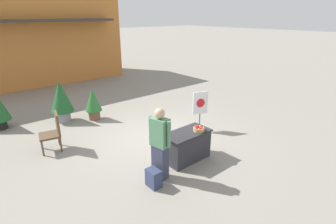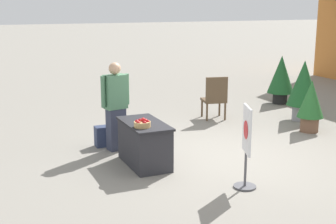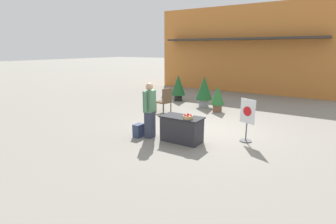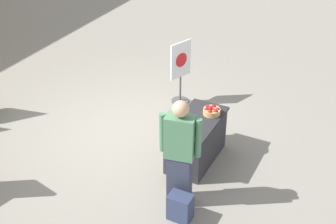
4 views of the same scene
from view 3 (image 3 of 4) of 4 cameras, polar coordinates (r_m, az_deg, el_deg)
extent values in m
plane|color=gray|center=(9.30, 8.11, -3.88)|extent=(120.00, 120.00, 0.00)
cube|color=#C67533|center=(19.36, 17.14, 12.85)|extent=(11.52, 3.69, 5.41)
cube|color=#38332D|center=(17.18, 15.06, 15.12)|extent=(9.80, 0.90, 0.12)
cube|color=#2D2D33|center=(8.01, 3.00, -3.86)|extent=(1.20, 0.62, 0.75)
cube|color=#242428|center=(7.90, 3.04, -1.13)|extent=(1.28, 0.66, 0.04)
cylinder|color=tan|center=(7.62, 4.38, -1.14)|extent=(0.29, 0.29, 0.10)
sphere|color=#A30F14|center=(7.57, 5.02, -0.94)|extent=(0.08, 0.08, 0.08)
sphere|color=#A30F14|center=(7.67, 4.95, -0.76)|extent=(0.08, 0.08, 0.08)
sphere|color=red|center=(7.70, 4.35, -0.68)|extent=(0.08, 0.08, 0.08)
sphere|color=red|center=(7.65, 3.75, -0.77)|extent=(0.08, 0.08, 0.08)
sphere|color=red|center=(7.56, 3.80, -0.94)|extent=(0.08, 0.08, 0.08)
sphere|color=red|center=(7.52, 4.34, -1.03)|extent=(0.08, 0.08, 0.08)
sphere|color=red|center=(7.63, 4.37, -0.57)|extent=(0.08, 0.08, 0.08)
cube|color=#33384C|center=(8.39, -3.96, -2.70)|extent=(0.30, 0.38, 0.85)
cube|color=#4C7F5B|center=(8.21, -4.04, 2.37)|extent=(0.33, 0.46, 0.67)
sphere|color=tan|center=(8.14, -4.10, 5.52)|extent=(0.23, 0.23, 0.23)
cylinder|color=#4C7F5B|center=(8.44, -3.26, 2.87)|extent=(0.09, 0.09, 0.61)
cylinder|color=#4C7F5B|center=(7.98, -4.87, 2.22)|extent=(0.09, 0.09, 0.61)
cube|color=#2D3856|center=(8.52, -6.42, -4.00)|extent=(0.24, 0.34, 0.42)
cylinder|color=#4C4C51|center=(8.46, 16.52, -6.02)|extent=(0.36, 0.36, 0.03)
cylinder|color=#4C4C51|center=(8.37, 16.65, -4.14)|extent=(0.04, 0.04, 0.55)
cube|color=silver|center=(8.20, 16.96, 0.16)|extent=(0.50, 0.21, 0.74)
cylinder|color=red|center=(8.19, 16.87, 0.14)|extent=(0.27, 0.11, 0.29)
cylinder|color=brown|center=(11.72, -2.63, 1.01)|extent=(0.05, 0.05, 0.44)
cylinder|color=brown|center=(12.03, -0.97, 1.35)|extent=(0.05, 0.05, 0.44)
cylinder|color=brown|center=(11.38, -1.04, 0.64)|extent=(0.05, 0.05, 0.44)
cylinder|color=brown|center=(11.70, 0.62, 1.00)|extent=(0.05, 0.05, 0.44)
cube|color=brown|center=(11.65, -1.01, 2.20)|extent=(0.65, 0.65, 0.06)
cube|color=brown|center=(11.42, -0.16, 3.65)|extent=(0.17, 0.55, 0.60)
cylinder|color=black|center=(14.35, 2.24, 3.12)|extent=(0.42, 0.42, 0.32)
cone|color=#1E5628|center=(14.24, 2.26, 5.89)|extent=(0.76, 0.76, 1.08)
cylinder|color=brown|center=(12.01, 10.66, 0.86)|extent=(0.41, 0.41, 0.34)
cone|color=#28662D|center=(11.89, 10.79, 3.64)|extent=(0.59, 0.59, 0.84)
cylinder|color=gray|center=(12.85, 7.76, 1.91)|extent=(0.48, 0.48, 0.39)
cone|color=#1E5628|center=(12.72, 7.87, 5.23)|extent=(0.79, 0.79, 1.11)
camera|label=1|loc=(8.52, -43.31, 16.05)|focal=28.00mm
camera|label=2|loc=(5.35, 78.25, 3.74)|focal=50.00mm
camera|label=4|loc=(10.79, -36.30, 22.48)|focal=50.00mm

